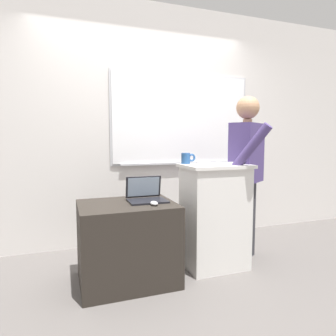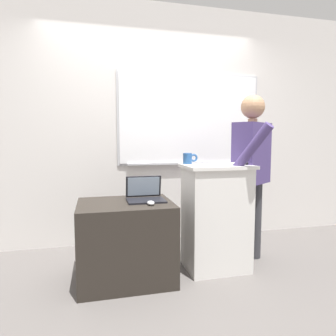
# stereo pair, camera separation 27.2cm
# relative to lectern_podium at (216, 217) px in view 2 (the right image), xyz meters

# --- Properties ---
(ground_plane) EXTENTS (30.00, 30.00, 0.00)m
(ground_plane) POSITION_rel_lectern_podium_xyz_m (-0.44, -0.35, -0.50)
(ground_plane) COLOR #5B5654
(back_wall) EXTENTS (6.40, 0.17, 2.80)m
(back_wall) POSITION_rel_lectern_podium_xyz_m (-0.42, 0.99, 0.90)
(back_wall) COLOR silver
(back_wall) RESTS_ON ground_plane
(lectern_podium) EXTENTS (0.62, 0.46, 0.99)m
(lectern_podium) POSITION_rel_lectern_podium_xyz_m (0.00, 0.00, 0.00)
(lectern_podium) COLOR silver
(lectern_podium) RESTS_ON ground_plane
(side_desk) EXTENTS (0.81, 0.64, 0.69)m
(side_desk) POSITION_rel_lectern_podium_xyz_m (-0.85, -0.02, -0.16)
(side_desk) COLOR #28231E
(side_desk) RESTS_ON ground_plane
(person_presenter) EXTENTS (0.58, 0.71, 1.66)m
(person_presenter) POSITION_rel_lectern_podium_xyz_m (0.40, 0.08, 0.46)
(person_presenter) COLOR #333338
(person_presenter) RESTS_ON ground_plane
(laptop) EXTENTS (0.33, 0.28, 0.21)m
(laptop) POSITION_rel_lectern_podium_xyz_m (-0.67, 0.03, 0.24)
(laptop) COLOR black
(laptop) RESTS_ON side_desk
(wireless_keyboard) EXTENTS (0.43, 0.12, 0.02)m
(wireless_keyboard) POSITION_rel_lectern_podium_xyz_m (0.02, -0.06, 0.50)
(wireless_keyboard) COLOR silver
(wireless_keyboard) RESTS_ON lectern_podium
(computer_mouse_by_laptop) EXTENTS (0.06, 0.10, 0.03)m
(computer_mouse_by_laptop) POSITION_rel_lectern_podium_xyz_m (-0.66, -0.17, 0.20)
(computer_mouse_by_laptop) COLOR #BCBCC1
(computer_mouse_by_laptop) RESTS_ON side_desk
(computer_mouse_by_keyboard) EXTENTS (0.06, 0.10, 0.03)m
(computer_mouse_by_keyboard) POSITION_rel_lectern_podium_xyz_m (0.26, -0.05, 0.51)
(computer_mouse_by_keyboard) COLOR black
(computer_mouse_by_keyboard) RESTS_ON lectern_podium
(coffee_mug) EXTENTS (0.14, 0.09, 0.10)m
(coffee_mug) POSITION_rel_lectern_podium_xyz_m (-0.23, 0.16, 0.55)
(coffee_mug) COLOR #234C84
(coffee_mug) RESTS_ON lectern_podium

